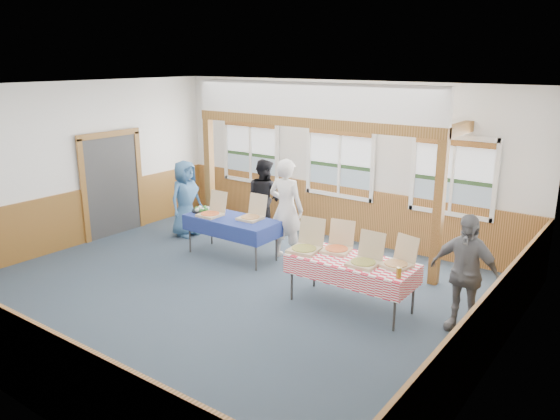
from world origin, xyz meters
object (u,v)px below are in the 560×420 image
object	(u,v)px
woman_black	(264,198)
table_right	(352,263)
man_blue	(186,198)
person_grey	(464,273)
table_left	(232,221)
woman_white	(286,209)

from	to	relation	value
woman_black	table_right	bearing A→B (deg)	155.11
man_blue	table_right	bearing A→B (deg)	-102.24
man_blue	person_grey	world-z (taller)	person_grey
table_left	table_right	xyz separation A→B (m)	(2.85, -0.59, 0.00)
man_blue	person_grey	distance (m)	6.07
table_right	woman_white	world-z (taller)	woman_white
man_blue	table_left	bearing A→B (deg)	-103.83
woman_white	man_blue	xyz separation A→B (m)	(-2.46, -0.14, -0.14)
woman_black	person_grey	distance (m)	5.03
table_left	person_grey	distance (m)	4.42
table_left	man_blue	xyz separation A→B (m)	(-1.62, 0.41, 0.10)
woman_white	person_grey	world-z (taller)	woman_white
table_left	woman_black	xyz separation A→B (m)	(-0.32, 1.40, 0.11)
table_right	woman_black	bearing A→B (deg)	159.19
woman_black	person_grey	xyz separation A→B (m)	(4.73, -1.71, 0.02)
woman_white	table_right	bearing A→B (deg)	144.31
person_grey	man_blue	bearing A→B (deg)	179.12
table_left	table_right	distance (m)	2.91
table_right	woman_black	size ratio (longest dim) A/B	1.24
table_left	woman_white	bearing A→B (deg)	24.09
table_left	woman_black	distance (m)	1.44
man_blue	woman_black	bearing A→B (deg)	-52.40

